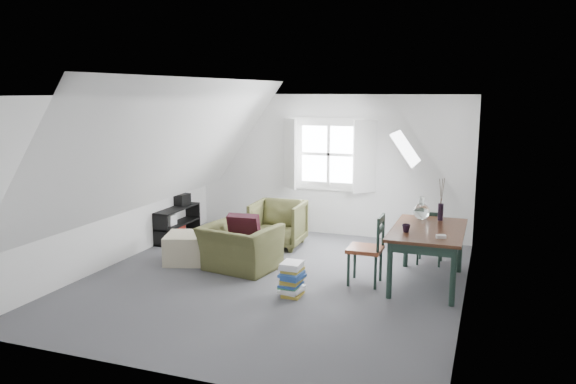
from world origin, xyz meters
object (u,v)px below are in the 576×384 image
at_px(ottoman, 188,248).
at_px(dining_chair_near, 368,248).
at_px(magazine_stack, 292,279).
at_px(armchair_far, 278,246).
at_px(dining_table, 428,236).
at_px(media_shelf, 174,225).
at_px(dining_chair_far, 430,236).
at_px(armchair_near, 240,269).

bearing_deg(ottoman, dining_chair_near, -0.86).
distance_m(dining_chair_near, magazine_stack, 1.14).
relative_size(armchair_far, dining_chair_near, 0.88).
bearing_deg(ottoman, dining_table, 3.48).
relative_size(dining_table, media_shelf, 1.40).
distance_m(ottoman, media_shelf, 1.38).
bearing_deg(armchair_far, dining_chair_far, -5.53).
bearing_deg(dining_table, dining_chair_far, 89.73).
bearing_deg(armchair_far, dining_chair_near, -38.98).
xyz_separation_m(media_shelf, magazine_stack, (2.84, -1.86, -0.04)).
xyz_separation_m(dining_table, magazine_stack, (-1.55, -1.01, -0.45)).
relative_size(armchair_near, dining_table, 0.66).
bearing_deg(dining_table, armchair_near, -177.86).
relative_size(ottoman, dining_table, 0.42).
height_order(armchair_near, media_shelf, media_shelf).
xyz_separation_m(armchair_near, ottoman, (-0.90, 0.08, 0.22)).
distance_m(armchair_far, magazine_stack, 2.32).
distance_m(dining_table, magazine_stack, 1.91).
bearing_deg(dining_chair_near, media_shelf, -94.00).
relative_size(armchair_far, media_shelf, 0.76).
xyz_separation_m(armchair_near, dining_chair_near, (1.86, 0.03, 0.49)).
height_order(dining_chair_near, media_shelf, dining_chair_near).
height_order(ottoman, dining_chair_near, dining_chair_near).
bearing_deg(magazine_stack, armchair_far, 115.43).
relative_size(armchair_near, media_shelf, 0.92).
bearing_deg(magazine_stack, dining_chair_near, 43.33).
relative_size(armchair_near, dining_chair_far, 1.22).
bearing_deg(media_shelf, dining_chair_near, -19.25).
height_order(armchair_far, magazine_stack, magazine_stack).
bearing_deg(magazine_stack, ottoman, 157.73).
bearing_deg(armchair_far, magazine_stack, -67.03).
bearing_deg(media_shelf, armchair_near, -34.90).
bearing_deg(media_shelf, magazine_stack, -35.65).
height_order(dining_table, dining_chair_far, dining_chair_far).
bearing_deg(ottoman, media_shelf, 129.97).
relative_size(dining_chair_far, dining_chair_near, 0.87).
bearing_deg(armchair_near, ottoman, 5.21).
bearing_deg(magazine_stack, media_shelf, 146.80).
distance_m(dining_table, dining_chair_near, 0.81).
height_order(dining_chair_far, magazine_stack, dining_chair_far).
height_order(ottoman, dining_chair_far, dining_chair_far).
bearing_deg(magazine_stack, armchair_near, 145.56).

